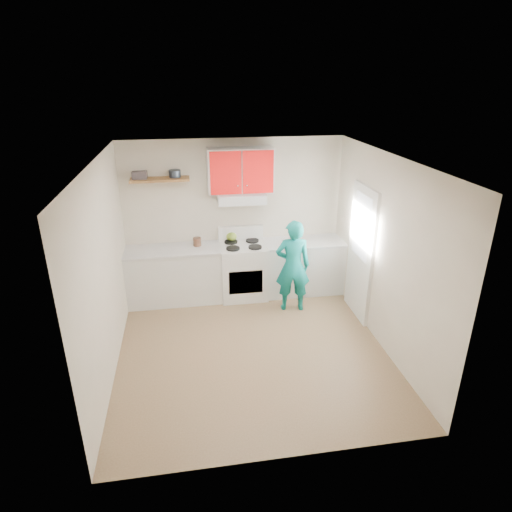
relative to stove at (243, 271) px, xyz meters
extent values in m
plane|color=brown|center=(-0.10, -1.57, -0.46)|extent=(3.80, 3.80, 0.00)
cube|color=white|center=(-0.10, -1.57, 2.14)|extent=(3.60, 3.80, 0.04)
cube|color=beige|center=(-0.10, 0.32, 0.84)|extent=(3.60, 0.04, 2.60)
cube|color=beige|center=(-0.10, -3.47, 0.84)|extent=(3.60, 0.04, 2.60)
cube|color=beige|center=(-1.90, -1.57, 0.84)|extent=(0.04, 3.80, 2.60)
cube|color=beige|center=(1.70, -1.57, 0.84)|extent=(0.04, 3.80, 2.60)
cube|color=white|center=(1.68, -0.88, 0.56)|extent=(0.05, 0.85, 2.05)
cube|color=white|center=(1.65, -0.88, 0.99)|extent=(0.01, 0.55, 0.95)
cube|color=silver|center=(-1.14, 0.02, -0.01)|extent=(1.52, 0.60, 0.90)
cube|color=silver|center=(1.04, 0.02, -0.01)|extent=(1.32, 0.60, 0.90)
cube|color=white|center=(0.00, 0.00, 0.00)|extent=(0.76, 0.65, 0.92)
cube|color=silver|center=(0.00, 0.10, 1.24)|extent=(0.76, 0.44, 0.15)
cube|color=red|center=(0.00, 0.16, 1.66)|extent=(1.02, 0.33, 0.70)
cube|color=brown|center=(-1.25, 0.18, 1.56)|extent=(0.90, 0.30, 0.04)
cube|color=#473E43|center=(-1.55, 0.18, 1.63)|extent=(0.23, 0.17, 0.11)
cylinder|color=#333D4C|center=(-1.02, 0.21, 1.63)|extent=(0.24, 0.24, 0.11)
ellipsoid|color=olive|center=(-0.16, 0.24, 0.54)|extent=(0.23, 0.23, 0.15)
cylinder|color=#543524|center=(-0.74, 0.10, 0.52)|extent=(0.13, 0.13, 0.16)
cube|color=olive|center=(0.80, -0.02, 0.45)|extent=(0.34, 0.29, 0.02)
cube|color=red|center=(1.36, 0.02, 0.44)|extent=(0.37, 0.33, 0.01)
imported|color=#0E7E7A|center=(0.71, -0.58, 0.29)|extent=(0.59, 0.43, 1.50)
camera|label=1|loc=(-0.86, -6.58, 3.05)|focal=30.45mm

